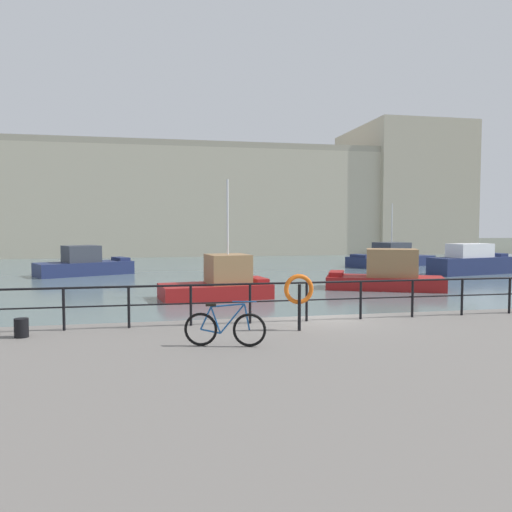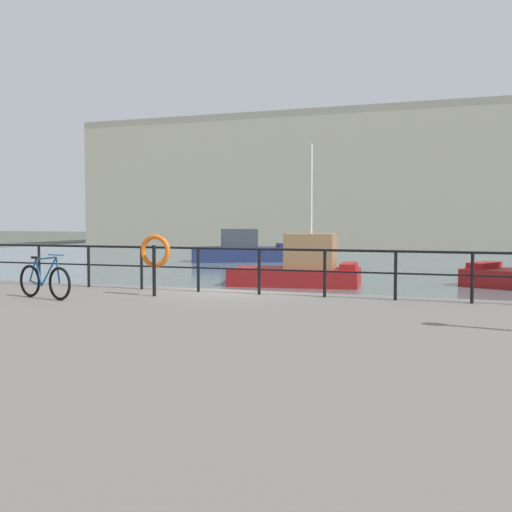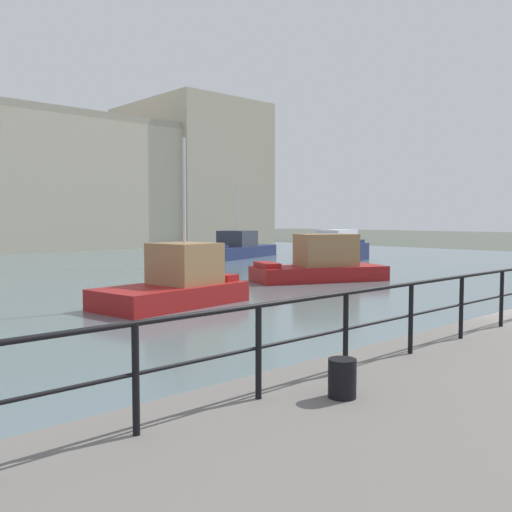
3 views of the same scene
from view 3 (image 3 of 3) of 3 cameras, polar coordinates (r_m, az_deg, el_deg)
ground_plane at (r=13.88m, az=24.15°, el=-8.98°), size 240.00×240.00×0.00m
water_basin at (r=37.70m, az=-23.31°, el=-1.08°), size 80.00×60.00×0.01m
moored_white_yacht at (r=43.66m, az=-1.96°, el=0.80°), size 8.70×5.35×5.53m
moored_green_narrowboat at (r=39.67m, az=8.29°, el=0.72°), size 6.79×3.49×2.24m
moored_blue_motorboat at (r=19.66m, az=-8.05°, el=-2.74°), size 5.57×3.29×5.82m
moored_small_launch at (r=27.36m, az=6.62°, el=-0.79°), size 6.86×4.89×2.26m
mooring_bollard at (r=6.52m, az=8.77°, el=-12.20°), size 0.32×0.32×0.44m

